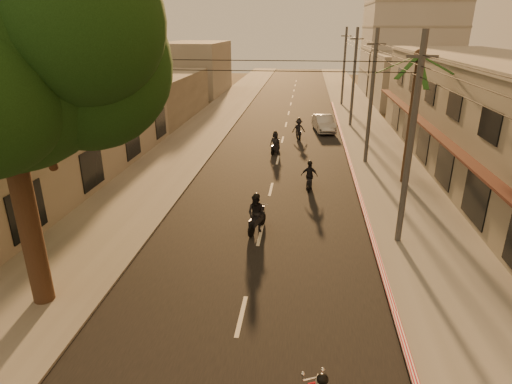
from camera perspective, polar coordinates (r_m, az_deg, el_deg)
ground at (r=13.43m, az=-3.30°, el=-21.37°), size 160.00×160.00×0.00m
road at (r=31.12m, az=2.92°, el=4.28°), size 10.00×140.00×0.02m
sidewalk_right at (r=31.56m, az=16.66°, el=3.74°), size 5.00×140.00×0.12m
sidewalk_left at (r=32.43m, az=-10.46°, el=4.75°), size 5.00×140.00×0.12m
curb_stripe at (r=26.50m, az=13.25°, el=0.85°), size 0.20×60.00×0.20m
shophouse_row at (r=30.73m, az=30.02°, el=8.26°), size 8.80×34.20×7.30m
left_building at (r=29.24m, az=-26.56°, el=6.20°), size 8.20×24.20×5.20m
broadleaf_tree at (r=14.58m, az=-30.19°, el=16.15°), size 9.60×8.70×12.10m
palm_tree at (r=26.51m, az=20.82°, el=15.77°), size 5.00×5.00×8.20m
utility_poles at (r=30.14m, az=15.47°, el=15.69°), size 1.20×48.26×9.00m
filler_right at (r=56.37m, az=19.61°, el=13.90°), size 8.00×14.00×6.00m
filler_left_near at (r=47.00m, az=-13.49°, el=12.28°), size 8.00×14.00×4.40m
filler_left_far at (r=63.96m, az=-8.08°, el=16.06°), size 8.00×14.00×7.00m
scooter_mid_a at (r=19.98m, az=0.07°, el=-2.97°), size 1.26×1.93×1.95m
scooter_mid_b at (r=25.50m, az=7.11°, el=2.09°), size 0.97×1.79×1.76m
scooter_far_a at (r=32.60m, az=2.58°, el=6.51°), size 1.07×1.74×1.75m
scooter_far_b at (r=37.23m, az=5.71°, el=8.35°), size 1.34×1.82×1.80m
parked_car at (r=40.25m, az=9.01°, el=9.03°), size 2.92×4.90×1.46m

